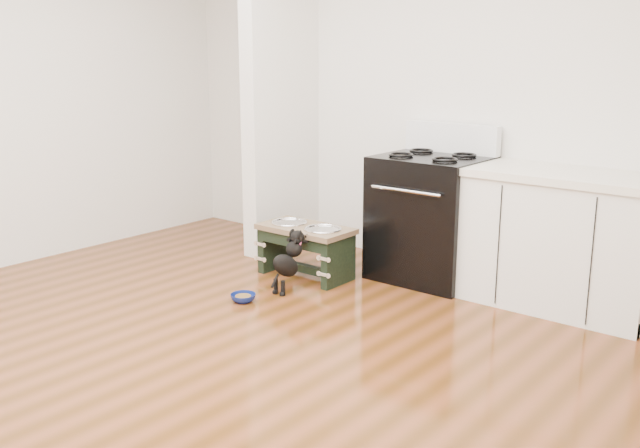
{
  "coord_description": "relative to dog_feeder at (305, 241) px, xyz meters",
  "views": [
    {
      "loc": [
        2.86,
        -2.33,
        1.67
      ],
      "look_at": [
        -0.05,
        1.24,
        0.54
      ],
      "focal_mm": 40.0,
      "sensor_mm": 36.0,
      "label": 1
    }
  ],
  "objects": [
    {
      "name": "room_shell",
      "position": [
        0.49,
        -1.6,
        1.34
      ],
      "size": [
        5.0,
        5.0,
        5.0
      ],
      "color": "silver",
      "rests_on": "ground"
    },
    {
      "name": "oven_range",
      "position": [
        0.74,
        0.56,
        0.2
      ],
      "size": [
        0.76,
        0.69,
        1.14
      ],
      "color": "black",
      "rests_on": "ground"
    },
    {
      "name": "cabinet_run",
      "position": [
        1.72,
        0.58,
        0.18
      ],
      "size": [
        1.24,
        0.64,
        0.91
      ],
      "color": "silver",
      "rests_on": "ground"
    },
    {
      "name": "floor_bowl",
      "position": [
        0.03,
        -0.7,
        -0.25
      ],
      "size": [
        0.23,
        0.23,
        0.05
      ],
      "rotation": [
        0.0,
        0.0,
        0.41
      ],
      "color": "navy",
      "rests_on": "ground"
    },
    {
      "name": "puppy",
      "position": [
        0.13,
        -0.33,
        -0.04
      ],
      "size": [
        0.12,
        0.37,
        0.43
      ],
      "color": "black",
      "rests_on": "ground"
    },
    {
      "name": "dog_feeder",
      "position": [
        0.0,
        0.0,
        0.0
      ],
      "size": [
        0.71,
        0.38,
        0.41
      ],
      "color": "black",
      "rests_on": "ground"
    },
    {
      "name": "partition_wall",
      "position": [
        -0.69,
        0.5,
        1.07
      ],
      "size": [
        0.15,
        0.8,
        2.7
      ],
      "primitive_type": "cube",
      "color": "silver",
      "rests_on": "ground"
    },
    {
      "name": "ground",
      "position": [
        0.49,
        -1.6,
        -0.28
      ],
      "size": [
        5.0,
        5.0,
        0.0
      ],
      "primitive_type": "plane",
      "color": "#4C2A0D",
      "rests_on": "ground"
    }
  ]
}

